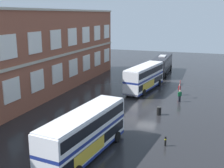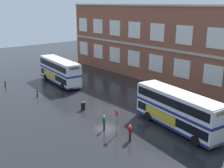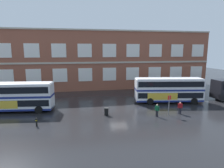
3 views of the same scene
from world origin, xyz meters
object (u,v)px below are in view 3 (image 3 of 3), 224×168
Objects in this scene: double_decker_middle at (169,90)px; station_litter_bin at (106,111)px; waiting_passenger at (180,107)px; bus_stand_flag at (169,103)px; double_decker_near at (13,96)px; safety_bollard_east at (36,122)px; second_passenger at (157,110)px.

double_decker_middle is 12.14m from station_litter_bin.
station_litter_bin is (-9.94, 1.26, -0.41)m from waiting_passenger.
bus_stand_flag is (-2.96, -6.04, -0.51)m from double_decker_middle.
station_litter_bin is at bearing -17.75° from double_decker_near.
safety_bollard_east is (-8.41, -2.21, -0.03)m from station_litter_bin.
safety_bollard_east is (-16.58, -0.73, -1.14)m from bus_stand_flag.
double_decker_middle is at bearing 63.92° from bus_stand_flag.
waiting_passenger is 1.79× the size of safety_bollard_east.
second_passenger is 6.65m from station_litter_bin.
double_decker_near is 23.33m from waiting_passenger.
second_passenger is at bearing -14.96° from station_litter_bin.
second_passenger is 1.79× the size of safety_bollard_east.
waiting_passenger is 1.92m from bus_stand_flag.
waiting_passenger is at bearing 7.41° from second_passenger.
waiting_passenger is 3.55m from second_passenger.
double_decker_near reaches higher than second_passenger.
double_decker_middle is at bearing 1.16° from double_decker_near.
double_decker_near is 4.15× the size of bus_stand_flag.
double_decker_middle reaches higher than second_passenger.
bus_stand_flag is at bearing -14.89° from double_decker_near.
safety_bollard_east is at bearing -55.44° from double_decker_near.
station_litter_bin is 8.69m from safety_bollard_east.
double_decker_near reaches higher than bus_stand_flag.
second_passenger reaches higher than safety_bollard_east.
station_litter_bin is (-6.42, 1.71, -0.41)m from second_passenger.
double_decker_near is 6.59× the size of second_passenger.
waiting_passenger reaches higher than safety_bollard_east.
double_decker_near is at bearing -178.84° from double_decker_middle.
bus_stand_flag is at bearing 7.53° from second_passenger.
bus_stand_flag is 2.84× the size of safety_bollard_east.
second_passenger is 1.65× the size of station_litter_bin.
double_decker_middle is at bearing 53.10° from second_passenger.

